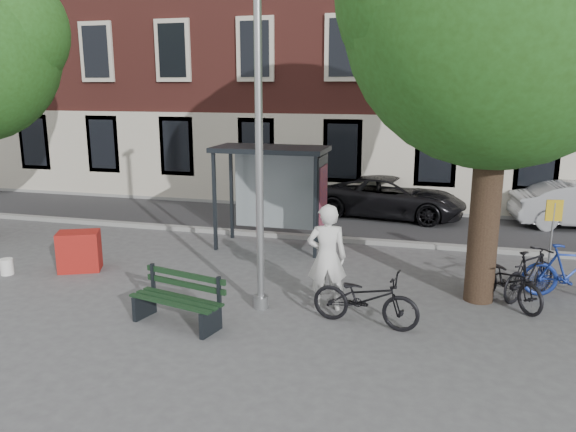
% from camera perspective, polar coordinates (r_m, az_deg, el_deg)
% --- Properties ---
extents(ground, '(90.00, 90.00, 0.00)m').
position_cam_1_polar(ground, '(10.79, -2.76, -9.31)').
color(ground, '#4C4C4F').
rests_on(ground, ground).
extents(road, '(40.00, 4.00, 0.01)m').
position_cam_1_polar(road, '(17.27, 4.33, -0.70)').
color(road, '#28282B').
rests_on(road, ground).
extents(curb_near, '(40.00, 0.25, 0.12)m').
position_cam_1_polar(curb_near, '(15.35, 2.93, -2.22)').
color(curb_near, gray).
rests_on(curb_near, ground).
extents(curb_far, '(40.00, 0.25, 0.12)m').
position_cam_1_polar(curb_far, '(19.17, 5.46, 0.83)').
color(curb_far, gray).
rests_on(curb_far, ground).
extents(building_row, '(30.00, 8.00, 14.00)m').
position_cam_1_polar(building_row, '(22.88, 7.66, 20.23)').
color(building_row, brown).
rests_on(building_row, ground).
extents(lamppost, '(0.28, 0.35, 6.11)m').
position_cam_1_polar(lamppost, '(10.06, -2.94, 5.51)').
color(lamppost, '#9EA0A3').
rests_on(lamppost, ground).
extents(bus_shelter, '(2.85, 1.45, 2.62)m').
position_cam_1_polar(bus_shelter, '(14.25, -0.14, 4.25)').
color(bus_shelter, '#1E2328').
rests_on(bus_shelter, ground).
extents(painter, '(0.83, 0.64, 2.02)m').
position_cam_1_polar(painter, '(10.43, 3.97, -4.23)').
color(painter, silver).
rests_on(painter, ground).
extents(bench, '(1.82, 0.96, 0.89)m').
position_cam_1_polar(bench, '(10.13, -11.10, -8.56)').
color(bench, '#1E2328').
rests_on(bench, ground).
extents(bike_a, '(1.98, 0.94, 1.00)m').
position_cam_1_polar(bike_a, '(9.96, 7.87, -8.27)').
color(bike_a, black).
rests_on(bike_a, ground).
extents(bike_b, '(1.85, 0.64, 1.09)m').
position_cam_1_polar(bike_b, '(12.39, 26.76, -5.07)').
color(bike_b, navy).
rests_on(bike_b, ground).
extents(bike_c, '(1.57, 1.85, 0.96)m').
position_cam_1_polar(bike_c, '(11.59, 21.47, -6.11)').
color(bike_c, black).
rests_on(bike_c, ground).
extents(bike_d, '(1.44, 1.62, 1.02)m').
position_cam_1_polar(bike_d, '(12.03, 23.35, -5.43)').
color(bike_d, black).
rests_on(bike_d, ground).
extents(car_dark, '(4.86, 2.69, 1.29)m').
position_cam_1_polar(car_dark, '(18.24, 10.44, 1.91)').
color(car_dark, black).
rests_on(car_dark, ground).
extents(red_stand, '(1.07, 0.92, 0.90)m').
position_cam_1_polar(red_stand, '(13.60, -20.44, -3.36)').
color(red_stand, maroon).
rests_on(red_stand, ground).
extents(bucket_b, '(0.29, 0.29, 0.36)m').
position_cam_1_polar(bucket_b, '(14.01, -26.67, -4.63)').
color(bucket_b, white).
rests_on(bucket_b, ground).
extents(bucket_c, '(0.37, 0.37, 0.36)m').
position_cam_1_polar(bucket_c, '(14.66, -21.45, -3.38)').
color(bucket_c, white).
rests_on(bucket_c, ground).
extents(notice_sign, '(0.33, 0.09, 1.91)m').
position_cam_1_polar(notice_sign, '(12.41, 25.29, -0.89)').
color(notice_sign, '#9EA0A3').
rests_on(notice_sign, ground).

